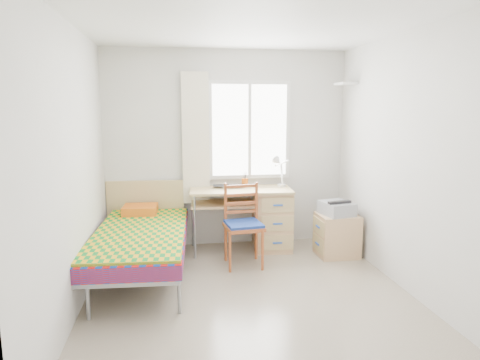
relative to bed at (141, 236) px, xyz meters
name	(u,v)px	position (x,y,z in m)	size (l,w,h in m)	color
floor	(250,297)	(1.09, -0.78, -0.44)	(3.50, 3.50, 0.00)	#BCAD93
ceiling	(251,22)	(1.09, -0.78, 2.16)	(3.50, 3.50, 0.00)	white
wall_back	(227,149)	(1.09, 0.97, 0.86)	(3.20, 3.20, 0.00)	silver
wall_left	(72,171)	(-0.51, -0.78, 0.86)	(3.50, 3.50, 0.00)	silver
wall_right	(408,163)	(2.69, -0.78, 0.86)	(3.50, 3.50, 0.00)	silver
window	(249,130)	(1.39, 0.95, 1.11)	(1.10, 0.04, 1.30)	white
curtain	(196,139)	(0.67, 0.90, 1.01)	(0.35, 0.05, 1.70)	white
floating_shelf	(346,84)	(2.58, 0.62, 1.71)	(0.20, 0.32, 0.03)	white
bed	(141,236)	(0.00, 0.00, 0.00)	(1.10, 2.15, 0.91)	#92949A
desk	(267,216)	(1.58, 0.66, 0.00)	(1.34, 0.68, 0.81)	tan
chair	(244,220)	(1.18, 0.14, 0.10)	(0.46, 0.46, 0.97)	#96511D
cabinet	(337,235)	(2.39, 0.25, -0.17)	(0.49, 0.44, 0.53)	tan
printer	(337,208)	(2.37, 0.25, 0.18)	(0.41, 0.45, 0.17)	#96999D
laptop	(228,187)	(1.07, 0.72, 0.39)	(0.39, 0.25, 0.03)	black
pen_cup	(245,182)	(1.31, 0.82, 0.43)	(0.09, 0.09, 0.11)	#D45F17
task_lamp	(279,168)	(1.72, 0.61, 0.64)	(0.23, 0.33, 0.43)	white
book	(225,207)	(1.02, 0.64, 0.15)	(0.18, 0.25, 0.02)	gray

